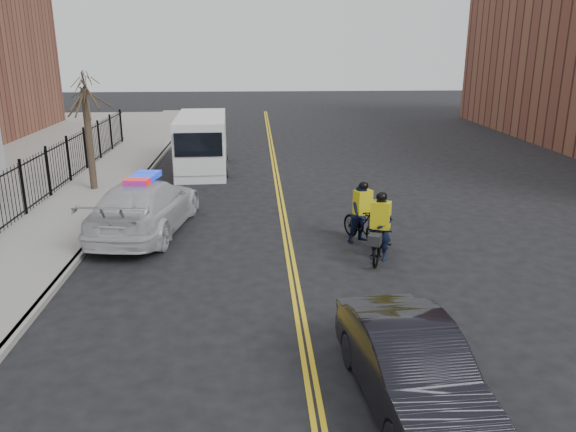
# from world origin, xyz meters

# --- Properties ---
(ground) EXTENTS (120.00, 120.00, 0.00)m
(ground) POSITION_xyz_m (0.00, 0.00, 0.00)
(ground) COLOR black
(ground) RESTS_ON ground
(center_line_left) EXTENTS (0.10, 60.00, 0.01)m
(center_line_left) POSITION_xyz_m (-0.08, 8.00, 0.01)
(center_line_left) COLOR yellow
(center_line_left) RESTS_ON ground
(center_line_right) EXTENTS (0.10, 60.00, 0.01)m
(center_line_right) POSITION_xyz_m (0.08, 8.00, 0.01)
(center_line_right) COLOR yellow
(center_line_right) RESTS_ON ground
(sidewalk) EXTENTS (3.00, 60.00, 0.15)m
(sidewalk) POSITION_xyz_m (-7.50, 8.00, 0.07)
(sidewalk) COLOR #9A9791
(sidewalk) RESTS_ON ground
(curb) EXTENTS (0.20, 60.00, 0.15)m
(curb) POSITION_xyz_m (-6.00, 8.00, 0.07)
(curb) COLOR #9A9791
(curb) RESTS_ON ground
(iron_fence) EXTENTS (0.12, 28.00, 2.00)m
(iron_fence) POSITION_xyz_m (-9.00, 8.00, 1.00)
(iron_fence) COLOR black
(iron_fence) RESTS_ON ground
(street_tree) EXTENTS (3.20, 3.20, 4.80)m
(street_tree) POSITION_xyz_m (-7.60, 10.00, 3.53)
(street_tree) COLOR #372920
(street_tree) RESTS_ON sidewalk
(police_cruiser) EXTENTS (3.21, 6.22, 1.88)m
(police_cruiser) POSITION_xyz_m (-4.51, 4.69, 0.87)
(police_cruiser) COLOR silver
(police_cruiser) RESTS_ON ground
(dark_sedan) EXTENTS (1.97, 4.56, 1.46)m
(dark_sedan) POSITION_xyz_m (1.58, -4.83, 0.73)
(dark_sedan) COLOR black
(dark_sedan) RESTS_ON ground
(cargo_van) EXTENTS (2.61, 6.29, 2.59)m
(cargo_van) POSITION_xyz_m (-3.49, 13.90, 1.27)
(cargo_van) COLOR white
(cargo_van) RESTS_ON ground
(cyclist_near) EXTENTS (1.45, 2.14, 1.99)m
(cyclist_near) POSITION_xyz_m (2.49, 1.86, 0.69)
(cyclist_near) COLOR black
(cyclist_near) RESTS_ON ground
(cyclist_far) EXTENTS (1.31, 1.95, 1.93)m
(cyclist_far) POSITION_xyz_m (2.28, 3.33, 0.76)
(cyclist_far) COLOR black
(cyclist_far) RESTS_ON ground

